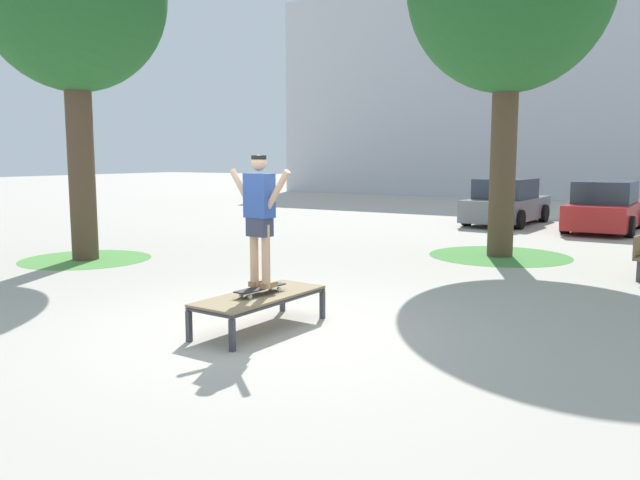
% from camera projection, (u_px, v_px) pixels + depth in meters
% --- Properties ---
extents(ground_plane, '(120.00, 120.00, 0.00)m').
position_uv_depth(ground_plane, '(265.00, 329.00, 8.28)').
color(ground_plane, '#B2AA9E').
extents(building_facade, '(32.84, 4.00, 11.57)m').
position_uv_depth(building_facade, '(569.00, 87.00, 33.10)').
color(building_facade, silver).
rests_on(building_facade, ground).
extents(skate_box, '(0.87, 1.94, 0.46)m').
position_uv_depth(skate_box, '(260.00, 298.00, 8.22)').
color(skate_box, '#38383D').
rests_on(skate_box, ground).
extents(skateboard, '(0.27, 0.81, 0.09)m').
position_uv_depth(skateboard, '(260.00, 288.00, 8.22)').
color(skateboard, black).
rests_on(skateboard, skate_box).
extents(skater, '(1.00, 0.31, 1.69)m').
position_uv_depth(skater, '(260.00, 212.00, 8.09)').
color(skater, tan).
rests_on(skater, skateboard).
extents(grass_patch_near_left, '(2.77, 2.77, 0.01)m').
position_uv_depth(grass_patch_near_left, '(86.00, 259.00, 13.88)').
color(grass_patch_near_left, '#519342').
rests_on(grass_patch_near_left, ground).
extents(grass_patch_mid_back, '(3.13, 3.13, 0.01)m').
position_uv_depth(grass_patch_mid_back, '(499.00, 256.00, 14.35)').
color(grass_patch_mid_back, '#47893D').
rests_on(grass_patch_mid_back, ground).
extents(car_grey, '(2.12, 4.30, 1.50)m').
position_uv_depth(car_grey, '(506.00, 203.00, 21.00)').
color(car_grey, slate).
rests_on(car_grey, ground).
extents(car_red, '(2.00, 4.24, 1.50)m').
position_uv_depth(car_red, '(605.00, 208.00, 18.99)').
color(car_red, red).
rests_on(car_red, ground).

